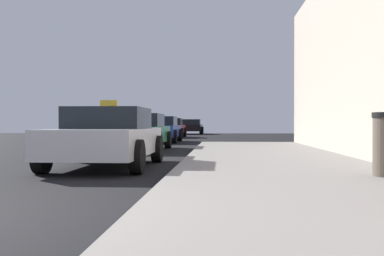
% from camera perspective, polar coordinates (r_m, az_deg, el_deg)
% --- Properties ---
extents(sidewalk, '(4.00, 32.00, 0.15)m').
position_cam_1_polar(sidewalk, '(4.39, 19.18, -10.75)').
color(sidewalk, gray).
rests_on(sidewalk, ground_plane).
extents(car_silver, '(2.00, 4.18, 1.43)m').
position_cam_1_polar(car_silver, '(10.27, -10.11, -1.04)').
color(car_silver, '#B7B7BF').
rests_on(car_silver, ground_plane).
extents(car_green, '(2.03, 4.29, 1.27)m').
position_cam_1_polar(car_green, '(16.66, -6.50, -0.42)').
color(car_green, '#196638').
rests_on(car_green, ground_plane).
extents(car_blue, '(2.05, 4.37, 1.27)m').
position_cam_1_polar(car_blue, '(23.55, -3.98, -0.12)').
color(car_blue, '#233899').
rests_on(car_blue, ground_plane).
extents(car_red, '(1.92, 4.23, 1.27)m').
position_cam_1_polar(car_red, '(31.49, -2.62, 0.05)').
color(car_red, red).
rests_on(car_red, ground_plane).
extents(car_black, '(2.01, 4.28, 1.27)m').
position_cam_1_polar(car_black, '(40.87, -0.10, 0.17)').
color(car_black, black).
rests_on(car_black, ground_plane).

